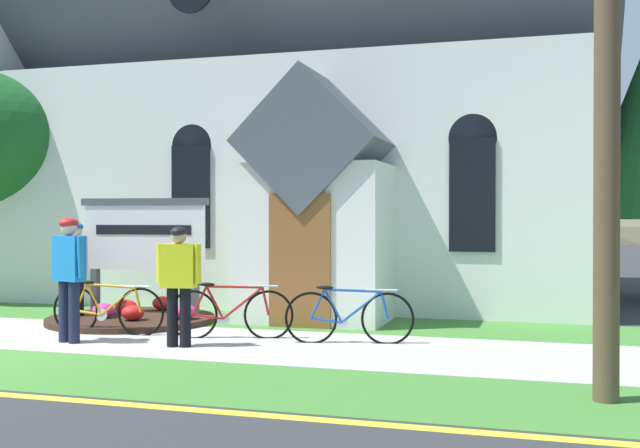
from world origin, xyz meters
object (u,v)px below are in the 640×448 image
Objects in this scene: bicycle_yellow at (107,309)px; bicycle_white at (349,316)px; bicycle_blue at (230,313)px; cyclist_in_orange_jersey at (69,269)px; church_sign at (144,238)px; cyclist_in_green_jersey at (179,277)px; cyclist_in_blue_jersey at (76,264)px.

bicycle_white is (3.60, 0.24, 0.00)m from bicycle_yellow.
cyclist_in_orange_jersey is at bearing -153.39° from bicycle_blue.
church_sign reaches higher than cyclist_in_green_jersey.
bicycle_blue is 1.72m from bicycle_white.
cyclist_in_green_jersey is (1.51, -0.68, 0.56)m from bicycle_yellow.
cyclist_in_orange_jersey is (-1.97, -0.98, 0.65)m from bicycle_blue.
bicycle_yellow is 1.04m from cyclist_in_orange_jersey.
church_sign is 1.96m from bicycle_yellow.
church_sign reaches higher than bicycle_white.
church_sign is at bearing 101.32° from bicycle_yellow.
church_sign is 1.32× the size of bicycle_white.
bicycle_white is at bearing 15.88° from cyclist_in_orange_jersey.
cyclist_in_blue_jersey is (-4.90, 0.87, 0.58)m from bicycle_white.
church_sign is at bearing 146.16° from bicycle_blue.
cyclist_in_orange_jersey is at bearing -96.34° from bicycle_yellow.
cyclist_in_blue_jersey is at bearing -150.74° from church_sign.
cyclist_in_green_jersey is (-0.37, -0.86, 0.56)m from bicycle_blue.
cyclist_in_blue_jersey reaches higher than bicycle_white.
bicycle_blue is (1.88, 0.18, -0.00)m from bicycle_yellow.
bicycle_white is at bearing 2.16° from bicycle_blue.
bicycle_blue is 1.01× the size of cyclist_in_orange_jersey.
cyclist_in_blue_jersey is at bearing 147.36° from cyclist_in_green_jersey.
bicycle_yellow is 1.01× the size of bicycle_blue.
bicycle_yellow is 1.02× the size of cyclist_in_orange_jersey.
bicycle_white is at bearing 3.87° from bicycle_yellow.
church_sign is 3.01m from cyclist_in_green_jersey.
bicycle_yellow is 1.01× the size of bicycle_white.
church_sign is 2.84m from bicycle_blue.
bicycle_yellow is at bearing 83.66° from cyclist_in_orange_jersey.
cyclist_in_blue_jersey is 1.02× the size of cyclist_in_green_jersey.
bicycle_blue is 1.00× the size of bicycle_white.
bicycle_blue is at bearing -16.48° from cyclist_in_blue_jersey.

